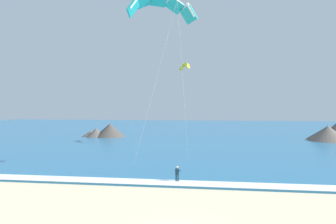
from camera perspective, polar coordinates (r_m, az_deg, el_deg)
sea at (r=86.48m, az=6.56°, el=-3.66°), size 200.00×120.00×0.20m
surf_foam at (r=28.13m, az=4.36°, el=-13.57°), size 200.00×1.98×0.04m
surfboard at (r=28.83m, az=1.79°, el=-13.60°), size 0.63×1.45×0.09m
kitesurfer at (r=28.63m, az=1.80°, el=-11.83°), size 0.56×0.56×1.69m
kite_primary at (r=33.58m, az=-1.41°, el=19.81°), size 7.04×5.34×18.14m
kite_distant at (r=55.66m, az=3.36°, el=8.97°), size 2.34×3.51×1.41m
headland_right at (r=70.88m, az=29.02°, el=-3.64°), size 10.73×10.35×3.96m
headland_left at (r=70.65m, az=-12.15°, el=-3.69°), size 10.80×7.58×3.27m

